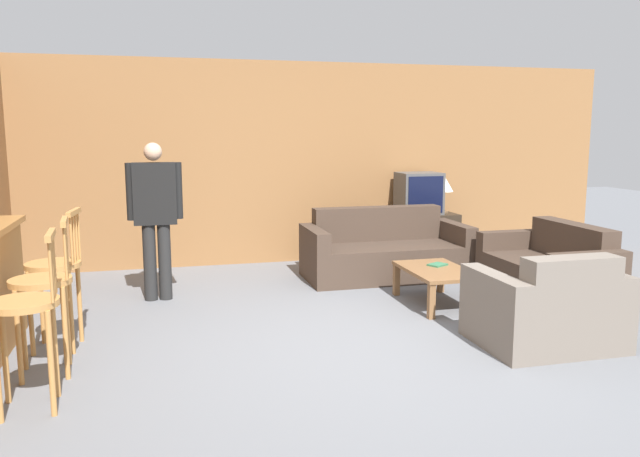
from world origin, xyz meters
name	(u,v)px	position (x,y,z in m)	size (l,w,h in m)	color
ground_plane	(358,350)	(0.00, 0.00, 0.00)	(24.00, 24.00, 0.00)	slate
wall_back	(276,163)	(0.00, 3.51, 1.30)	(9.40, 0.08, 2.60)	olive
bar_chair_near	(27,315)	(-2.29, -0.51, 0.60)	(0.45, 0.45, 1.11)	#B77F42
bar_chair_mid	(43,292)	(-2.29, 0.08, 0.60)	(0.46, 0.46, 1.11)	#B77F42
bar_chair_far	(56,274)	(-2.29, 0.63, 0.60)	(0.46, 0.46, 1.11)	#B77F42
couch_far	(384,253)	(1.08, 2.32, 0.29)	(1.90, 0.89, 0.80)	#423328
armchair_near	(547,311)	(1.50, -0.29, 0.29)	(1.07, 0.85, 0.78)	#70665B
loveseat_right	(549,271)	(2.41, 1.00, 0.28)	(0.82, 1.46, 0.77)	#423328
coffee_table	(437,274)	(1.16, 1.05, 0.31)	(0.59, 0.95, 0.36)	brown
tv_unit	(418,237)	(1.87, 3.16, 0.31)	(1.01, 0.53, 0.62)	#2D2319
tv	(419,193)	(1.87, 3.15, 0.90)	(0.55, 0.45, 0.55)	#4C4C4C
book_on_table	(437,265)	(1.23, 1.19, 0.37)	(0.22, 0.20, 0.02)	#33704C
table_lamp	(443,184)	(2.21, 3.16, 1.02)	(0.28, 0.28, 0.53)	brown
person_by_window	(155,212)	(-1.53, 1.94, 0.91)	(0.55, 0.18, 1.60)	black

